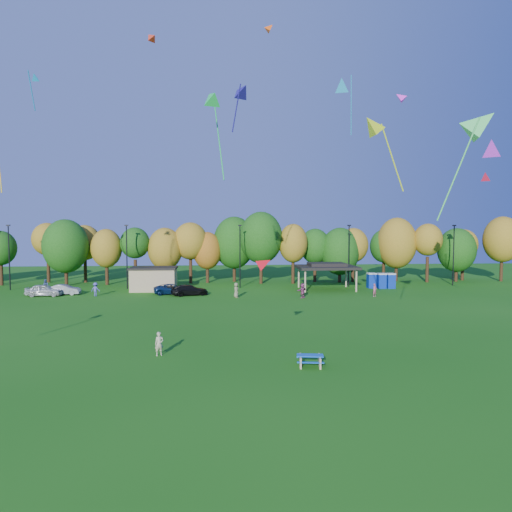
{
  "coord_description": "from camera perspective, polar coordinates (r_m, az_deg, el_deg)",
  "views": [
    {
      "loc": [
        -0.93,
        -25.47,
        8.7
      ],
      "look_at": [
        1.59,
        6.0,
        6.72
      ],
      "focal_mm": 32.0,
      "sensor_mm": 36.0,
      "label": 1
    }
  ],
  "objects": [
    {
      "name": "car_d",
      "position": [
        59.18,
        -8.32,
        -4.23
      ],
      "size": [
        5.07,
        3.13,
        1.37
      ],
      "primitive_type": "imported",
      "rotation": [
        0.0,
        0.0,
        1.84
      ],
      "color": "black",
      "rests_on": "ground"
    },
    {
      "name": "kite_2",
      "position": [
        48.54,
        27.42,
        11.93
      ],
      "size": [
        3.64,
        4.64,
        8.55
      ],
      "color": "#C62AE2"
    },
    {
      "name": "kite_4",
      "position": [
        38.89,
        -5.62,
        18.95
      ],
      "size": [
        2.13,
        4.42,
        7.5
      ],
      "color": "green"
    },
    {
      "name": "picnic_table",
      "position": [
        29.49,
        6.77,
        -12.75
      ],
      "size": [
        1.84,
        1.6,
        0.72
      ],
      "rotation": [
        0.0,
        0.0,
        -0.14
      ],
      "color": "tan",
      "rests_on": "ground"
    },
    {
      "name": "kite_flyer",
      "position": [
        32.17,
        -12.01,
        -10.69
      ],
      "size": [
        0.68,
        0.55,
        1.62
      ],
      "primitive_type": "imported",
      "rotation": [
        0.0,
        0.0,
        0.31
      ],
      "color": "#BCB08D",
      "rests_on": "ground"
    },
    {
      "name": "kite_0",
      "position": [
        61.71,
        -13.04,
        25.1
      ],
      "size": [
        2.02,
        2.01,
        1.63
      ],
      "color": "red"
    },
    {
      "name": "kite_11",
      "position": [
        56.65,
        -25.92,
        19.43
      ],
      "size": [
        0.95,
        2.55,
        4.3
      ],
      "color": "#0C7FBE"
    },
    {
      "name": "kite_12",
      "position": [
        34.92,
        26.43,
        14.56
      ],
      "size": [
        4.89,
        3.01,
        7.91
      ],
      "color": "#4DDB61"
    },
    {
      "name": "far_person_1",
      "position": [
        67.33,
        -24.83,
        -3.42
      ],
      "size": [
        1.08,
        1.06,
        1.75
      ],
      "primitive_type": "imported",
      "rotation": [
        0.0,
        0.0,
        5.58
      ],
      "color": "#435994",
      "rests_on": "ground"
    },
    {
      "name": "kite_14",
      "position": [
        50.33,
        1.77,
        26.64
      ],
      "size": [
        1.25,
        0.96,
        1.19
      ],
      "color": "#F5510C"
    },
    {
      "name": "car_a",
      "position": [
        63.82,
        -24.95,
        -3.9
      ],
      "size": [
        4.5,
        1.87,
        1.52
      ],
      "primitive_type": "imported",
      "rotation": [
        0.0,
        0.0,
        1.56
      ],
      "color": "silver",
      "rests_on": "ground"
    },
    {
      "name": "kite_13",
      "position": [
        42.22,
        -1.7,
        19.94
      ],
      "size": [
        2.2,
        2.89,
        4.66
      ],
      "color": "navy"
    },
    {
      "name": "tree_line",
      "position": [
        71.04,
        -4.66,
        1.33
      ],
      "size": [
        93.57,
        10.55,
        11.15
      ],
      "color": "black",
      "rests_on": "ground"
    },
    {
      "name": "utility_building",
      "position": [
        64.51,
        -12.65,
        -2.79
      ],
      "size": [
        6.3,
        4.3,
        3.25
      ],
      "color": "tan",
      "rests_on": "ground"
    },
    {
      "name": "far_person_3",
      "position": [
        56.58,
        5.84,
        -4.33
      ],
      "size": [
        1.61,
        1.58,
        1.85
      ],
      "primitive_type": "imported",
      "rotation": [
        0.0,
        0.0,
        3.91
      ],
      "color": "#983F71",
      "rests_on": "ground"
    },
    {
      "name": "far_person_4",
      "position": [
        61.37,
        -19.43,
        -3.95
      ],
      "size": [
        1.2,
        0.8,
        1.73
      ],
      "primitive_type": "imported",
      "rotation": [
        0.0,
        0.0,
        2.99
      ],
      "color": "#504FAF",
      "rests_on": "ground"
    },
    {
      "name": "porta_potties",
      "position": [
        67.73,
        15.37,
        -2.99
      ],
      "size": [
        3.75,
        1.77,
        2.18
      ],
      "color": "#0C2DA1",
      "rests_on": "ground"
    },
    {
      "name": "far_person_0",
      "position": [
        59.43,
        14.62,
        -4.14
      ],
      "size": [
        0.72,
        0.64,
        1.65
      ],
      "primitive_type": "imported",
      "rotation": [
        0.0,
        0.0,
        0.51
      ],
      "color": "#AA5069",
      "rests_on": "ground"
    },
    {
      "name": "far_person_2",
      "position": [
        56.74,
        -2.5,
        -4.29
      ],
      "size": [
        0.75,
        1.0,
        1.85
      ],
      "primitive_type": "imported",
      "rotation": [
        0.0,
        0.0,
        1.77
      ],
      "color": "#7E7C56",
      "rests_on": "ground"
    },
    {
      "name": "lamp_posts",
      "position": [
        65.65,
        -2.02,
        0.27
      ],
      "size": [
        64.5,
        0.25,
        9.09
      ],
      "color": "black",
      "rests_on": "ground"
    },
    {
      "name": "kite_8",
      "position": [
        34.26,
        14.32,
        15.48
      ],
      "size": [
        3.43,
        1.57,
        5.6
      ],
      "color": "#B4D015"
    },
    {
      "name": "kite_10",
      "position": [
        29.12,
        1.13,
        -0.95
      ],
      "size": [
        1.4,
        1.17,
        1.27
      ],
      "color": "red"
    },
    {
      "name": "kite_6",
      "position": [
        51.38,
        17.53,
        18.42
      ],
      "size": [
        1.73,
        1.53,
        1.44
      ],
      "color": "#FE2AE6"
    },
    {
      "name": "car_b",
      "position": [
        64.03,
        -22.88,
        -3.9
      ],
      "size": [
        4.12,
        1.54,
        1.34
      ],
      "primitive_type": "imported",
      "rotation": [
        0.0,
        0.0,
        1.6
      ],
      "color": "#9A9BA0",
      "rests_on": "ground"
    },
    {
      "name": "kite_5",
      "position": [
        53.13,
        10.7,
        20.31
      ],
      "size": [
        2.27,
        4.07,
        6.65
      ],
      "color": "#239CDE"
    },
    {
      "name": "car_c",
      "position": [
        60.71,
        -10.4,
        -4.07
      ],
      "size": [
        5.16,
        3.07,
        1.34
      ],
      "primitive_type": "imported",
      "rotation": [
        0.0,
        0.0,
        1.75
      ],
      "color": "navy",
      "rests_on": "ground"
    },
    {
      "name": "ground",
      "position": [
        26.93,
        -2.45,
        -15.26
      ],
      "size": [
        160.0,
        160.0,
        0.0
      ],
      "primitive_type": "plane",
      "color": "#19600F",
      "rests_on": "ground"
    },
    {
      "name": "pavilion",
      "position": [
        64.47,
        8.83,
        -1.33
      ],
      "size": [
        8.2,
        6.2,
        3.77
      ],
      "color": "tan",
      "rests_on": "ground"
    },
    {
      "name": "kite_1",
      "position": [
        58.64,
        26.77,
        8.93
      ],
      "size": [
        1.87,
        1.92,
        1.53
      ],
      "color": "red"
    }
  ]
}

